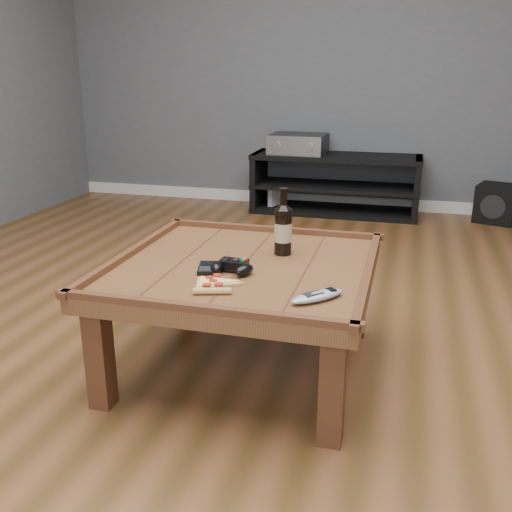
% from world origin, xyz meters
% --- Properties ---
extents(ground, '(6.00, 6.00, 0.00)m').
position_xyz_m(ground, '(0.00, 0.00, 0.00)').
color(ground, '#492F14').
rests_on(ground, ground).
extents(wall_back, '(5.00, 0.04, 2.70)m').
position_xyz_m(wall_back, '(0.00, 3.00, 1.35)').
color(wall_back, '#484B4F').
rests_on(wall_back, ground).
extents(baseboard, '(5.00, 0.02, 0.10)m').
position_xyz_m(baseboard, '(0.00, 2.99, 0.05)').
color(baseboard, silver).
rests_on(baseboard, ground).
extents(coffee_table, '(1.03, 1.03, 0.48)m').
position_xyz_m(coffee_table, '(0.00, 0.00, 0.39)').
color(coffee_table, '#533617').
rests_on(coffee_table, ground).
extents(media_console, '(1.40, 0.45, 0.50)m').
position_xyz_m(media_console, '(0.00, 2.75, 0.25)').
color(media_console, black).
rests_on(media_console, ground).
extents(beer_bottle, '(0.07, 0.07, 0.28)m').
position_xyz_m(beer_bottle, '(0.12, 0.17, 0.56)').
color(beer_bottle, black).
rests_on(beer_bottle, coffee_table).
extents(game_controller, '(0.19, 0.13, 0.05)m').
position_xyz_m(game_controller, '(-0.02, -0.11, 0.47)').
color(game_controller, black).
rests_on(game_controller, coffee_table).
extents(pizza_slice, '(0.20, 0.27, 0.02)m').
position_xyz_m(pizza_slice, '(-0.04, -0.26, 0.46)').
color(pizza_slice, tan).
rests_on(pizza_slice, coffee_table).
extents(smartphone, '(0.10, 0.15, 0.02)m').
position_xyz_m(smartphone, '(-0.11, -0.10, 0.46)').
color(smartphone, black).
rests_on(smartphone, coffee_table).
extents(remote_control, '(0.19, 0.19, 0.03)m').
position_xyz_m(remote_control, '(0.34, -0.29, 0.47)').
color(remote_control, '#9399A0').
rests_on(remote_control, coffee_table).
extents(av_receiver, '(0.47, 0.41, 0.16)m').
position_xyz_m(av_receiver, '(-0.32, 2.74, 0.58)').
color(av_receiver, black).
rests_on(av_receiver, media_console).
extents(subwoofer, '(0.38, 0.38, 0.30)m').
position_xyz_m(subwoofer, '(1.30, 2.80, 0.15)').
color(subwoofer, black).
rests_on(subwoofer, ground).
extents(game_console, '(0.15, 0.19, 0.21)m').
position_xyz_m(game_console, '(-0.52, 2.72, 0.10)').
color(game_console, gray).
rests_on(game_console, ground).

